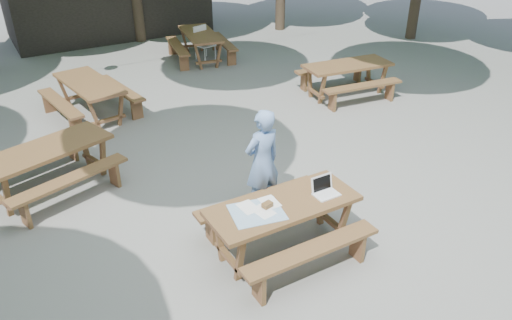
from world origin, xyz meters
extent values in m
plane|color=slate|center=(0.00, 0.00, 0.00)|extent=(80.00, 80.00, 0.00)
cube|color=brown|center=(-0.68, -1.69, 0.72)|extent=(2.00, 0.80, 0.06)
cube|color=brown|center=(-0.68, -2.34, 0.45)|extent=(1.90, 0.28, 0.05)
cube|color=brown|center=(-0.68, -1.04, 0.45)|extent=(1.90, 0.28, 0.05)
cube|color=brown|center=(-0.68, -1.69, 0.34)|extent=(1.70, 0.70, 0.69)
cube|color=brown|center=(-3.06, 1.46, 0.72)|extent=(2.15, 1.37, 0.06)
cube|color=brown|center=(-2.87, 0.84, 0.45)|extent=(1.90, 0.84, 0.05)
cube|color=brown|center=(-3.26, 2.08, 0.45)|extent=(1.90, 0.84, 0.05)
cube|color=brown|center=(-3.06, 1.46, 0.34)|extent=(1.83, 1.18, 0.69)
cube|color=brown|center=(3.63, 2.26, 0.72)|extent=(2.08, 1.03, 0.06)
cube|color=brown|center=(3.55, 1.62, 0.45)|extent=(1.92, 0.51, 0.05)
cube|color=brown|center=(3.71, 2.91, 0.45)|extent=(1.92, 0.51, 0.05)
cube|color=brown|center=(3.63, 2.26, 0.34)|extent=(1.77, 0.90, 0.69)
cube|color=brown|center=(-1.74, 4.06, 0.72)|extent=(1.09, 2.10, 0.06)
cube|color=brown|center=(-1.10, 4.16, 0.45)|extent=(0.56, 1.92, 0.05)
cube|color=brown|center=(-2.38, 3.96, 0.45)|extent=(0.56, 1.92, 0.05)
cube|color=brown|center=(-1.74, 4.06, 0.34)|extent=(0.95, 1.79, 0.69)
cube|color=brown|center=(1.84, 6.35, 0.72)|extent=(1.15, 2.11, 0.06)
cube|color=brown|center=(2.48, 6.23, 0.45)|extent=(0.62, 1.92, 0.05)
cube|color=brown|center=(1.20, 6.46, 0.45)|extent=(0.62, 1.92, 0.05)
cube|color=brown|center=(1.84, 6.35, 0.34)|extent=(1.00, 1.80, 0.69)
imported|color=#6F93CC|center=(-0.42, -0.73, 0.82)|extent=(0.64, 0.46, 1.64)
cube|color=white|center=(1.97, 6.33, 0.40)|extent=(0.54, 0.54, 0.04)
cube|color=white|center=(1.91, 6.52, 0.66)|extent=(0.43, 0.16, 0.48)
cube|color=white|center=(1.97, 6.33, 0.19)|extent=(0.52, 0.52, 0.38)
cube|color=white|center=(-0.09, -1.81, 0.76)|extent=(0.33, 0.23, 0.02)
cube|color=white|center=(-0.09, -1.70, 0.88)|extent=(0.33, 0.06, 0.23)
cube|color=black|center=(-0.09, -1.70, 0.88)|extent=(0.28, 0.04, 0.19)
cube|color=teal|center=(-1.08, -1.69, 0.75)|extent=(0.75, 0.67, 0.01)
cube|color=white|center=(-1.01, -1.72, 0.76)|extent=(0.26, 0.33, 0.00)
cube|color=white|center=(-0.83, -1.59, 0.76)|extent=(0.22, 0.31, 0.00)
cube|color=white|center=(-1.13, -1.55, 0.76)|extent=(0.23, 0.31, 0.00)
cube|color=brown|center=(-0.91, -1.67, 0.80)|extent=(0.15, 0.12, 0.06)
camera|label=1|loc=(-3.67, -6.10, 4.38)|focal=35.00mm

